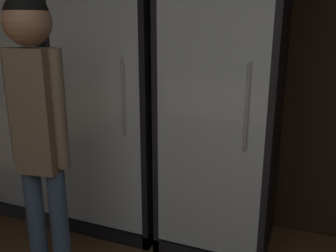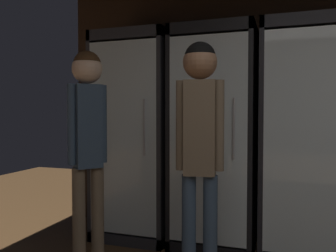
{
  "view_description": "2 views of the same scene",
  "coord_description": "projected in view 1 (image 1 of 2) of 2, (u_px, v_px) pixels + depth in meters",
  "views": [
    {
      "loc": [
        0.0,
        0.33,
        1.54
      ],
      "look_at": [
        -0.8,
        2.33,
        0.93
      ],
      "focal_mm": 38.35,
      "sensor_mm": 36.0,
      "label": 1
    },
    {
      "loc": [
        -0.71,
        -0.54,
        1.23
      ],
      "look_at": [
        -1.77,
        2.63,
        1.1
      ],
      "focal_mm": 37.38,
      "sensor_mm": 36.0,
      "label": 2
    }
  ],
  "objects": [
    {
      "name": "wall_back",
      "position": [
        315.0,
        46.0,
        2.45
      ],
      "size": [
        6.0,
        0.06,
        2.8
      ],
      "primitive_type": "cube",
      "color": "black",
      "rests_on": "ground"
    },
    {
      "name": "cooler_far_left",
      "position": [
        41.0,
        94.0,
        3.02
      ],
      "size": [
        0.74,
        0.69,
        2.0
      ],
      "color": "#2B2B30",
      "rests_on": "ground"
    },
    {
      "name": "cooler_left",
      "position": [
        123.0,
        102.0,
        2.74
      ],
      "size": [
        0.74,
        0.69,
        2.0
      ],
      "color": "black",
      "rests_on": "ground"
    },
    {
      "name": "shopper_near",
      "position": [
        37.0,
        118.0,
        1.76
      ],
      "size": [
        0.31,
        0.22,
        1.69
      ],
      "color": "#384C66",
      "rests_on": "ground"
    },
    {
      "name": "cooler_center",
      "position": [
        224.0,
        111.0,
        2.46
      ],
      "size": [
        0.74,
        0.69,
        2.0
      ],
      "color": "black",
      "rests_on": "ground"
    }
  ]
}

